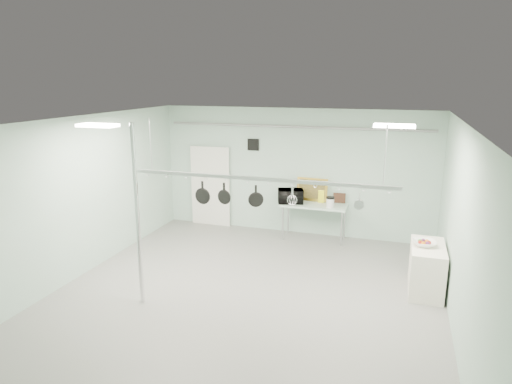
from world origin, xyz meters
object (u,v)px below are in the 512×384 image
(side_cabinet, at_px, (427,269))
(microwave, at_px, (291,196))
(pot_rack, at_px, (259,177))
(skillet_mid, at_px, (224,193))
(prep_table, at_px, (314,207))
(skillet_right, at_px, (256,195))
(fruit_bowl, at_px, (424,243))
(skillet_left, at_px, (203,192))
(chrome_pole, at_px, (137,216))
(coffee_canister, at_px, (330,203))

(side_cabinet, distance_m, microwave, 3.85)
(side_cabinet, height_order, pot_rack, pot_rack)
(skillet_mid, bearing_deg, microwave, 92.67)
(prep_table, xyz_separation_m, skillet_mid, (-1.05, -3.30, 1.07))
(skillet_right, bearing_deg, side_cabinet, -2.24)
(fruit_bowl, xyz_separation_m, skillet_right, (-2.91, -1.08, 0.95))
(prep_table, height_order, microwave, microwave)
(prep_table, height_order, skillet_right, skillet_right)
(side_cabinet, bearing_deg, microwave, 145.65)
(prep_table, bearing_deg, side_cabinet, -40.79)
(prep_table, xyz_separation_m, microwave, (-0.59, -0.06, 0.24))
(skillet_left, bearing_deg, pot_rack, 4.34)
(prep_table, distance_m, fruit_bowl, 3.32)
(prep_table, height_order, pot_rack, pot_rack)
(microwave, height_order, fruit_bowl, microwave)
(chrome_pole, xyz_separation_m, skillet_left, (0.82, 0.90, 0.28))
(microwave, distance_m, skillet_left, 3.46)
(side_cabinet, distance_m, skillet_mid, 4.03)
(skillet_left, bearing_deg, fruit_bowl, 19.73)
(chrome_pole, bearing_deg, microwave, 67.55)
(fruit_bowl, height_order, skillet_right, skillet_right)
(chrome_pole, height_order, microwave, chrome_pole)
(skillet_mid, bearing_deg, skillet_left, -169.19)
(coffee_canister, relative_size, skillet_mid, 0.60)
(chrome_pole, relative_size, side_cabinet, 2.67)
(pot_rack, relative_size, coffee_canister, 21.37)
(prep_table, relative_size, skillet_left, 3.88)
(skillet_left, bearing_deg, microwave, 79.03)
(microwave, bearing_deg, fruit_bowl, 127.82)
(fruit_bowl, height_order, skillet_mid, skillet_mid)
(pot_rack, xyz_separation_m, skillet_right, (-0.05, 0.00, -0.33))
(skillet_left, xyz_separation_m, skillet_right, (1.03, 0.00, 0.02))
(prep_table, xyz_separation_m, skillet_right, (-0.45, -3.30, 1.07))
(side_cabinet, bearing_deg, skillet_right, -159.86)
(pot_rack, bearing_deg, chrome_pole, -154.65)
(microwave, bearing_deg, pot_rack, 76.41)
(prep_table, relative_size, microwave, 2.60)
(pot_rack, distance_m, skillet_right, 0.33)
(pot_rack, bearing_deg, coffee_canister, 75.30)
(side_cabinet, xyz_separation_m, skillet_right, (-3.00, -1.10, 1.45))
(chrome_pole, height_order, prep_table, chrome_pole)
(fruit_bowl, bearing_deg, microwave, 144.72)
(skillet_mid, xyz_separation_m, skillet_right, (0.60, 0.00, 0.00))
(skillet_left, relative_size, skillet_right, 1.11)
(prep_table, height_order, skillet_left, skillet_left)
(fruit_bowl, bearing_deg, prep_table, 138.06)
(coffee_canister, xyz_separation_m, skillet_right, (-0.86, -3.11, 0.88))
(fruit_bowl, distance_m, skillet_mid, 3.80)
(prep_table, xyz_separation_m, skillet_left, (-1.48, -3.30, 1.05))
(prep_table, distance_m, microwave, 0.64)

